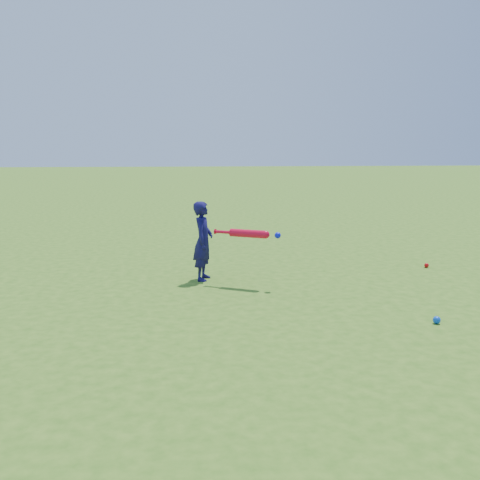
{
  "coord_description": "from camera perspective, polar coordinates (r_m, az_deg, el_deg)",
  "views": [
    {
      "loc": [
        -0.28,
        -6.28,
        1.68
      ],
      "look_at": [
        0.36,
        0.15,
        0.54
      ],
      "focal_mm": 40.0,
      "sensor_mm": 36.0,
      "label": 1
    }
  ],
  "objects": [
    {
      "name": "ground",
      "position": [
        6.51,
        -3.03,
        -5.0
      ],
      "size": [
        80.0,
        80.0,
        0.0
      ],
      "primitive_type": "plane",
      "color": "#3A6919",
      "rests_on": "ground"
    },
    {
      "name": "child",
      "position": [
        6.76,
        -3.96,
        -0.1
      ],
      "size": [
        0.32,
        0.41,
        1.0
      ],
      "primitive_type": "imported",
      "rotation": [
        0.0,
        0.0,
        1.32
      ],
      "color": "#140F49",
      "rests_on": "ground"
    },
    {
      "name": "ground_ball_red",
      "position": [
        7.95,
        19.28,
        -2.57
      ],
      "size": [
        0.06,
        0.06,
        0.06
      ],
      "primitive_type": "sphere",
      "color": "red",
      "rests_on": "ground"
    },
    {
      "name": "ground_ball_blue",
      "position": [
        5.51,
        20.25,
        -8.01
      ],
      "size": [
        0.07,
        0.07,
        0.07
      ],
      "primitive_type": "sphere",
      "color": "blue",
      "rests_on": "ground"
    },
    {
      "name": "bat_swing",
      "position": [
        6.43,
        1.17,
        0.68
      ],
      "size": [
        0.78,
        0.43,
        0.1
      ],
      "rotation": [
        0.0,
        0.0,
        -0.47
      ],
      "color": "red",
      "rests_on": "ground"
    }
  ]
}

